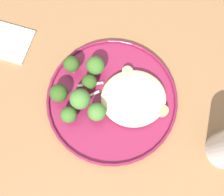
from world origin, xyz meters
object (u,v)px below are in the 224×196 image
(seared_scallop_front_small, at_px, (162,111))
(seared_scallop_half_hidden, at_px, (127,72))
(broccoli_floret_rear_charred, at_px, (89,82))
(broccoli_floret_beside_noodles, at_px, (96,65))
(seared_scallop_rear_pale, at_px, (144,79))
(broccoli_floret_near_rim, at_px, (97,112))
(dinner_plate, at_px, (112,99))
(seared_scallop_tiny_bay, at_px, (110,98))
(seared_scallop_tilted_round, at_px, (116,91))
(broccoli_floret_split_head, at_px, (72,64))
(broccoli_floret_left_leaning, at_px, (59,93))
(broccoli_floret_tall_stalk, at_px, (69,115))
(seared_scallop_center_golden, at_px, (131,104))
(folded_napkin, at_px, (0,40))
(broccoli_floret_right_tilted, at_px, (80,99))

(seared_scallop_front_small, distance_m, seared_scallop_half_hidden, 0.12)
(broccoli_floret_rear_charred, distance_m, broccoli_floret_beside_noodles, 0.04)
(seared_scallop_rear_pale, bearing_deg, broccoli_floret_near_rim, -145.85)
(dinner_plate, distance_m, seared_scallop_tiny_bay, 0.01)
(seared_scallop_tilted_round, xyz_separation_m, broccoli_floret_split_head, (-0.09, 0.06, 0.02))
(seared_scallop_front_small, height_order, broccoli_floret_left_leaning, broccoli_floret_left_leaning)
(broccoli_floret_tall_stalk, height_order, broccoli_floret_left_leaning, broccoli_floret_left_leaning)
(seared_scallop_front_small, xyz_separation_m, seared_scallop_center_golden, (-0.06, 0.02, 0.00))
(seared_scallop_rear_pale, relative_size, folded_napkin, 0.19)
(seared_scallop_half_hidden, distance_m, broccoli_floret_tall_stalk, 0.16)
(seared_scallop_front_small, bearing_deg, broccoli_floret_tall_stalk, -179.90)
(seared_scallop_center_golden, bearing_deg, broccoli_floret_right_tilted, 174.14)
(broccoli_floret_rear_charred, height_order, folded_napkin, broccoli_floret_rear_charred)
(seared_scallop_front_small, bearing_deg, seared_scallop_tilted_round, 152.66)
(broccoli_floret_tall_stalk, bearing_deg, seared_scallop_rear_pale, 24.16)
(broccoli_floret_near_rim, bearing_deg, folded_napkin, 138.18)
(broccoli_floret_tall_stalk, height_order, broccoli_floret_beside_noodles, broccoli_floret_beside_noodles)
(seared_scallop_half_hidden, relative_size, broccoli_floret_rear_charred, 0.51)
(seared_scallop_front_small, bearing_deg, broccoli_floret_right_tilted, 170.36)
(broccoli_floret_near_rim, xyz_separation_m, broccoli_floret_left_leaning, (-0.08, 0.05, 0.00))
(dinner_plate, bearing_deg, broccoli_floret_tall_stalk, -158.56)
(broccoli_floret_left_leaning, distance_m, broccoli_floret_split_head, 0.07)
(dinner_plate, distance_m, broccoli_floret_right_tilted, 0.08)
(broccoli_floret_beside_noodles, bearing_deg, seared_scallop_tiny_bay, -68.76)
(dinner_plate, bearing_deg, seared_scallop_rear_pale, 27.37)
(seared_scallop_rear_pale, bearing_deg, folded_napkin, 158.97)
(dinner_plate, bearing_deg, seared_scallop_tilted_round, 56.78)
(seared_scallop_center_golden, distance_m, folded_napkin, 0.35)
(dinner_plate, bearing_deg, seared_scallop_tiny_bay, -160.99)
(seared_scallop_front_small, distance_m, broccoli_floret_tall_stalk, 0.20)
(seared_scallop_rear_pale, bearing_deg, broccoli_floret_right_tilted, -162.30)
(seared_scallop_half_hidden, distance_m, broccoli_floret_beside_noodles, 0.07)
(dinner_plate, distance_m, broccoli_floret_beside_noodles, 0.08)
(seared_scallop_front_small, bearing_deg, broccoli_floret_rear_charred, 155.72)
(broccoli_floret_tall_stalk, relative_size, broccoli_floret_right_tilted, 0.77)
(seared_scallop_half_hidden, relative_size, seared_scallop_tiny_bay, 0.94)
(folded_napkin, bearing_deg, broccoli_floret_split_head, -27.62)
(dinner_plate, xyz_separation_m, seared_scallop_center_golden, (0.04, -0.02, 0.01))
(broccoli_floret_tall_stalk, bearing_deg, seared_scallop_tilted_round, 26.37)
(seared_scallop_tilted_round, relative_size, broccoli_floret_left_leaning, 0.49)
(folded_napkin, bearing_deg, seared_scallop_tilted_round, -29.67)
(broccoli_floret_right_tilted, bearing_deg, seared_scallop_rear_pale, 17.70)
(dinner_plate, bearing_deg, seared_scallop_front_small, -18.73)
(seared_scallop_tilted_round, height_order, seared_scallop_rear_pale, same)
(seared_scallop_center_golden, height_order, broccoli_floret_right_tilted, broccoli_floret_right_tilted)
(seared_scallop_rear_pale, distance_m, broccoli_floret_right_tilted, 0.15)
(seared_scallop_center_golden, xyz_separation_m, broccoli_floret_tall_stalk, (-0.13, -0.02, 0.02))
(broccoli_floret_tall_stalk, height_order, broccoli_floret_near_rim, broccoli_floret_near_rim)
(seared_scallop_tiny_bay, bearing_deg, seared_scallop_front_small, -17.33)
(broccoli_floret_tall_stalk, bearing_deg, folded_napkin, 129.41)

